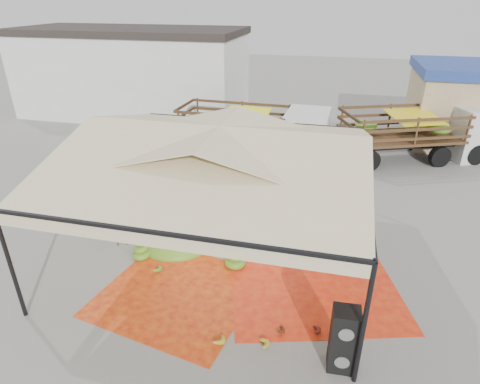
% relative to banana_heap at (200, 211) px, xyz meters
% --- Properties ---
extents(ground, '(90.00, 90.00, 0.00)m').
position_rel_banana_heap_xyz_m(ground, '(1.11, -1.07, -0.65)').
color(ground, slate).
rests_on(ground, ground).
extents(canopy_tent, '(8.10, 8.10, 4.00)m').
position_rel_banana_heap_xyz_m(canopy_tent, '(1.11, -1.07, 2.65)').
color(canopy_tent, black).
rests_on(canopy_tent, ground).
extents(building_white, '(14.30, 6.30, 5.40)m').
position_rel_banana_heap_xyz_m(building_white, '(-8.89, 12.93, 2.06)').
color(building_white, silver).
rests_on(building_white, ground).
extents(building_tan, '(6.30, 5.30, 4.10)m').
position_rel_banana_heap_xyz_m(building_tan, '(11.11, 11.93, 1.42)').
color(building_tan, tan).
rests_on(building_tan, ground).
extents(tarp_left, '(4.46, 4.31, 0.01)m').
position_rel_banana_heap_xyz_m(tarp_left, '(0.52, -3.38, -0.64)').
color(tarp_left, orange).
rests_on(tarp_left, ground).
extents(tarp_right, '(5.62, 5.77, 0.01)m').
position_rel_banana_heap_xyz_m(tarp_right, '(3.94, -1.83, -0.64)').
color(tarp_right, '#E84D15').
rests_on(tarp_right, ground).
extents(banana_heap, '(7.19, 6.44, 1.30)m').
position_rel_banana_heap_xyz_m(banana_heap, '(0.00, 0.00, 0.00)').
color(banana_heap, '#3D7217').
rests_on(banana_heap, ground).
extents(hand_yellow_a, '(0.59, 0.52, 0.23)m').
position_rel_banana_heap_xyz_m(hand_yellow_a, '(2.03, -4.73, -0.54)').
color(hand_yellow_a, gold).
rests_on(hand_yellow_a, ground).
extents(hand_yellow_b, '(0.61, 0.56, 0.22)m').
position_rel_banana_heap_xyz_m(hand_yellow_b, '(3.04, -4.65, -0.54)').
color(hand_yellow_b, gold).
rests_on(hand_yellow_b, ground).
extents(hand_red_a, '(0.50, 0.43, 0.20)m').
position_rel_banana_heap_xyz_m(hand_red_a, '(4.17, -3.92, -0.55)').
color(hand_red_a, '#591A14').
rests_on(hand_red_a, ground).
extents(hand_red_b, '(0.42, 0.36, 0.18)m').
position_rel_banana_heap_xyz_m(hand_red_b, '(3.36, -4.09, -0.56)').
color(hand_red_b, '#512812').
rests_on(hand_red_b, ground).
extents(hand_green, '(0.51, 0.43, 0.22)m').
position_rel_banana_heap_xyz_m(hand_green, '(-0.48, -2.62, -0.54)').
color(hand_green, '#41861B').
rests_on(hand_green, ground).
extents(hanging_bunches, '(1.74, 0.24, 0.20)m').
position_rel_banana_heap_xyz_m(hanging_bunches, '(0.19, -0.92, 1.97)').
color(hanging_bunches, '#377718').
rests_on(hanging_bunches, ground).
extents(speaker_stack, '(0.59, 0.52, 1.55)m').
position_rel_banana_heap_xyz_m(speaker_stack, '(4.81, -4.77, 0.13)').
color(speaker_stack, black).
rests_on(speaker_stack, ground).
extents(banana_leaves, '(0.96, 1.36, 3.70)m').
position_rel_banana_heap_xyz_m(banana_leaves, '(-2.13, -1.42, -0.65)').
color(banana_leaves, '#2A7A20').
rests_on(banana_leaves, ground).
extents(vendor, '(0.69, 0.52, 1.73)m').
position_rel_banana_heap_xyz_m(vendor, '(1.03, 2.02, 0.21)').
color(vendor, gray).
rests_on(vendor, ground).
extents(truck_left, '(7.19, 2.72, 2.44)m').
position_rel_banana_heap_xyz_m(truck_left, '(0.61, 7.12, 0.85)').
color(truck_left, '#4C3119').
rests_on(truck_left, ground).
extents(truck_right, '(7.63, 5.02, 2.49)m').
position_rel_banana_heap_xyz_m(truck_right, '(8.34, 8.74, 0.88)').
color(truck_right, '#51321B').
rests_on(truck_right, ground).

